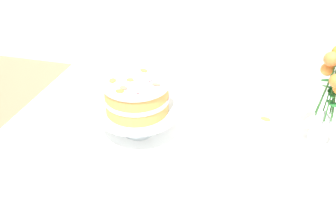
# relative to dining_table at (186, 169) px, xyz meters

# --- Properties ---
(dining_table) EXTENTS (1.40, 1.00, 0.74)m
(dining_table) POSITION_rel_dining_table_xyz_m (0.00, 0.00, 0.00)
(dining_table) COLOR white
(dining_table) RESTS_ON ground
(linen_napkin) EXTENTS (0.35, 0.35, 0.00)m
(linen_napkin) POSITION_rel_dining_table_xyz_m (-0.19, 0.05, 0.09)
(linen_napkin) COLOR white
(linen_napkin) RESTS_ON dining_table
(cake_stand) EXTENTS (0.29, 0.29, 0.10)m
(cake_stand) POSITION_rel_dining_table_xyz_m (-0.19, 0.05, 0.17)
(cake_stand) COLOR silver
(cake_stand) RESTS_ON linen_napkin
(layer_cake) EXTENTS (0.23, 0.23, 0.12)m
(layer_cake) POSITION_rel_dining_table_xyz_m (-0.19, 0.05, 0.25)
(layer_cake) COLOR tan
(layer_cake) RESTS_ON cake_stand
(flower_vase) EXTENTS (0.10, 0.11, 0.36)m
(flower_vase) POSITION_rel_dining_table_xyz_m (0.43, 0.15, 0.25)
(flower_vase) COLOR silver
(flower_vase) RESTS_ON dining_table
(loose_petal_0) EXTENTS (0.04, 0.03, 0.00)m
(loose_petal_0) POSITION_rel_dining_table_xyz_m (-0.44, -0.32, 0.09)
(loose_petal_0) COLOR pink
(loose_petal_0) RESTS_ON dining_table
(loose_petal_2) EXTENTS (0.05, 0.04, 0.00)m
(loose_petal_2) POSITION_rel_dining_table_xyz_m (0.26, 0.25, 0.09)
(loose_petal_2) COLOR yellow
(loose_petal_2) RESTS_ON dining_table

